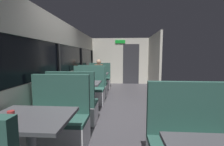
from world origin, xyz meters
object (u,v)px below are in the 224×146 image
at_px(bench_near_window_facing_entry, 58,124).
at_px(bench_mid_window_facing_entry, 88,92).
at_px(dining_table_far_window, 97,75).
at_px(bench_far_window_facing_end, 93,87).
at_px(dining_table_near_window, 30,125).
at_px(coffee_cup_secondary, 93,72).
at_px(dining_table_mid_window, 82,86).
at_px(bench_far_window_facing_entry, 99,80).
at_px(seated_passenger, 99,76).
at_px(coffee_cup_primary, 11,115).
at_px(bench_mid_window_facing_end, 74,107).

bearing_deg(bench_near_window_facing_entry, bench_mid_window_facing_entry, 90.00).
relative_size(bench_near_window_facing_entry, bench_mid_window_facing_entry, 1.00).
bearing_deg(dining_table_far_window, bench_far_window_facing_end, -90.00).
distance_m(dining_table_near_window, coffee_cup_secondary, 4.35).
relative_size(dining_table_mid_window, bench_far_window_facing_entry, 0.82).
bearing_deg(bench_far_window_facing_entry, seated_passenger, -90.00).
bearing_deg(bench_far_window_facing_entry, coffee_cup_primary, -91.62).
bearing_deg(coffee_cup_primary, coffee_cup_secondary, 89.82).
bearing_deg(bench_mid_window_facing_entry, bench_mid_window_facing_end, -90.00).
height_order(bench_near_window_facing_entry, bench_far_window_facing_end, same).
xyz_separation_m(bench_far_window_facing_end, seated_passenger, (0.00, 1.33, 0.21)).
bearing_deg(bench_mid_window_facing_entry, dining_table_far_window, 90.00).
height_order(bench_mid_window_facing_end, dining_table_far_window, bench_mid_window_facing_end).
height_order(bench_mid_window_facing_end, seated_passenger, seated_passenger).
relative_size(dining_table_mid_window, bench_far_window_facing_end, 0.82).
height_order(dining_table_near_window, dining_table_far_window, same).
relative_size(bench_near_window_facing_entry, bench_far_window_facing_end, 1.00).
distance_m(bench_mid_window_facing_end, bench_mid_window_facing_entry, 1.40).
distance_m(bench_mid_window_facing_entry, bench_far_window_facing_end, 0.79).
bearing_deg(dining_table_far_window, dining_table_mid_window, -90.00).
xyz_separation_m(dining_table_near_window, dining_table_mid_window, (0.00, 2.19, 0.00)).
relative_size(dining_table_near_window, bench_far_window_facing_entry, 0.82).
height_order(dining_table_far_window, coffee_cup_secondary, coffee_cup_secondary).
bearing_deg(bench_far_window_facing_entry, coffee_cup_secondary, -100.22).
bearing_deg(dining_table_far_window, seated_passenger, 90.00).
xyz_separation_m(bench_near_window_facing_entry, dining_table_mid_window, (0.00, 1.49, 0.31)).
height_order(bench_mid_window_facing_entry, seated_passenger, seated_passenger).
bearing_deg(bench_mid_window_facing_end, dining_table_near_window, -90.00).
bearing_deg(dining_table_near_window, coffee_cup_secondary, 91.74).
relative_size(dining_table_mid_window, bench_mid_window_facing_end, 0.82).
bearing_deg(bench_mid_window_facing_end, bench_far_window_facing_end, 90.00).
bearing_deg(bench_near_window_facing_entry, seated_passenger, 90.00).
bearing_deg(bench_mid_window_facing_end, seated_passenger, 90.00).
height_order(dining_table_near_window, coffee_cup_secondary, coffee_cup_secondary).
bearing_deg(dining_table_mid_window, bench_far_window_facing_end, 90.00).
xyz_separation_m(seated_passenger, coffee_cup_secondary, (-0.13, -0.66, 0.25)).
distance_m(bench_far_window_facing_entry, coffee_cup_secondary, 0.87).
distance_m(bench_far_window_facing_end, bench_far_window_facing_entry, 1.40).
bearing_deg(dining_table_mid_window, dining_table_near_window, -90.00).
distance_m(bench_far_window_facing_entry, coffee_cup_primary, 5.19).
bearing_deg(coffee_cup_primary, bench_mid_window_facing_end, 84.71).
bearing_deg(bench_mid_window_facing_end, dining_table_far_window, 90.00).
bearing_deg(dining_table_near_window, seated_passenger, 90.00).
relative_size(dining_table_near_window, bench_far_window_facing_end, 0.82).
relative_size(bench_mid_window_facing_end, seated_passenger, 0.87).
height_order(bench_mid_window_facing_entry, dining_table_far_window, bench_mid_window_facing_entry).
bearing_deg(coffee_cup_primary, bench_mid_window_facing_entry, 87.19).
xyz_separation_m(dining_table_mid_window, coffee_cup_secondary, (-0.13, 2.16, 0.15)).
relative_size(bench_mid_window_facing_end, coffee_cup_primary, 12.22).
distance_m(seated_passenger, coffee_cup_primary, 5.11).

